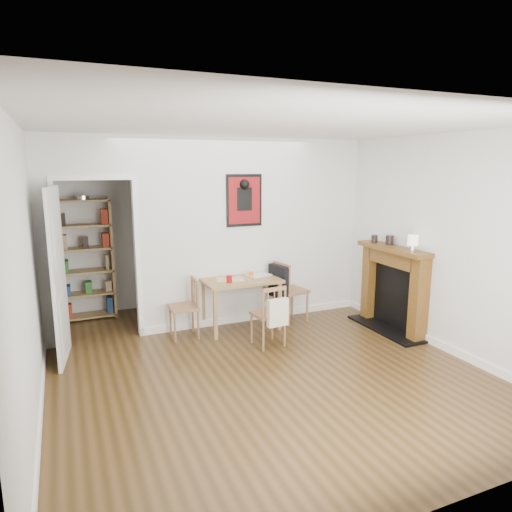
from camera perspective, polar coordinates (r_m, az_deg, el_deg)
name	(u,v)px	position (r m, az deg, el deg)	size (l,w,h in m)	color
ground	(256,361)	(5.41, -0.06, -13.02)	(5.20, 5.20, 0.00)	#4F3519
room_shell	(224,234)	(6.29, -4.05, 2.75)	(5.20, 5.20, 5.20)	silver
dining_table	(241,285)	(6.25, -1.92, -3.62)	(1.03, 0.66, 0.70)	#A07D4B
chair_left	(184,308)	(6.07, -9.03, -6.43)	(0.41, 0.41, 0.79)	#986C47
chair_right	(290,290)	(6.59, 4.23, -4.32)	(0.57, 0.52, 0.88)	#986C47
chair_front	(269,315)	(5.72, 1.57, -7.34)	(0.43, 0.47, 0.79)	#986C47
bookshelf	(87,260)	(7.07, -20.42, -0.47)	(0.75, 0.30, 1.77)	#A07D4B
fireplace	(394,286)	(6.50, 16.84, -3.57)	(0.45, 1.25, 1.16)	brown
red_glass	(229,279)	(6.04, -3.36, -2.87)	(0.08, 0.08, 0.10)	maroon
orange_fruit	(251,274)	(6.37, -0.60, -2.23)	(0.07, 0.07, 0.07)	#FA560D
placemat	(230,279)	(6.20, -3.25, -2.93)	(0.37, 0.28, 0.00)	beige
notebook	(259,275)	(6.41, 0.36, -2.39)	(0.31, 0.23, 0.02)	silver
mantel_lamp	(413,241)	(6.05, 19.03, 1.76)	(0.13, 0.13, 0.21)	silver
ceramic_jar_a	(390,240)	(6.49, 16.36, 1.93)	(0.11, 0.11, 0.13)	black
ceramic_jar_b	(375,239)	(6.60, 14.60, 2.08)	(0.09, 0.09, 0.11)	black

